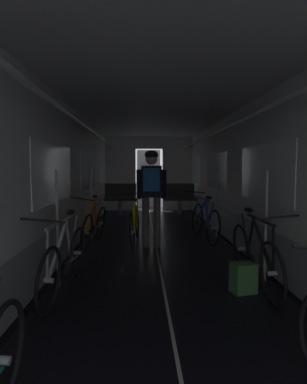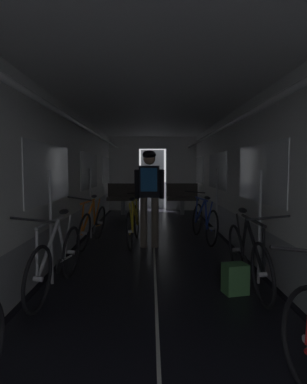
# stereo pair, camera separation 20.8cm
# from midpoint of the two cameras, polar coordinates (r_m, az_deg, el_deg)

# --- Properties ---
(train_car_shell) EXTENTS (3.14, 12.34, 2.57)m
(train_car_shell) POSITION_cam_midpoint_polar(r_m,az_deg,el_deg) (5.42, -0.49, 7.18)
(train_car_shell) COLOR black
(train_car_shell) RESTS_ON ground
(bench_seat_far_left) EXTENTS (0.98, 0.51, 0.95)m
(bench_seat_far_left) POSITION_cam_midpoint_polar(r_m,az_deg,el_deg) (9.95, -6.45, -0.69)
(bench_seat_far_left) COLOR gray
(bench_seat_far_left) RESTS_ON ground
(bench_seat_far_right) EXTENTS (0.98, 0.51, 0.95)m
(bench_seat_far_right) POSITION_cam_midpoint_polar(r_m,az_deg,el_deg) (9.97, 3.92, -0.65)
(bench_seat_far_right) COLOR gray
(bench_seat_far_right) RESTS_ON ground
(bicycle_black) EXTENTS (0.44, 1.69, 0.95)m
(bicycle_black) POSITION_cam_midpoint_polar(r_m,az_deg,el_deg) (4.09, 15.92, -10.63)
(bicycle_black) COLOR black
(bicycle_black) RESTS_ON ground
(bicycle_silver) EXTENTS (0.44, 1.69, 0.95)m
(bicycle_silver) POSITION_cam_midpoint_polar(r_m,az_deg,el_deg) (3.90, -16.79, -11.37)
(bicycle_silver) COLOR black
(bicycle_silver) RESTS_ON ground
(bicycle_blue) EXTENTS (0.49, 1.69, 0.95)m
(bicycle_blue) POSITION_cam_midpoint_polar(r_m,az_deg,el_deg) (6.46, 8.04, -5.04)
(bicycle_blue) COLOR black
(bicycle_blue) RESTS_ON ground
(bicycle_orange) EXTENTS (0.51, 1.69, 0.96)m
(bicycle_orange) POSITION_cam_midpoint_polar(r_m,az_deg,el_deg) (6.07, -11.38, -5.70)
(bicycle_orange) COLOR black
(bicycle_orange) RESTS_ON ground
(person_cyclist_aisle) EXTENTS (0.54, 0.40, 1.73)m
(person_cyclist_aisle) POSITION_cam_midpoint_polar(r_m,az_deg,el_deg) (5.74, -1.41, 0.76)
(person_cyclist_aisle) COLOR brown
(person_cyclist_aisle) RESTS_ON ground
(bicycle_yellow_in_aisle) EXTENTS (0.44, 1.69, 0.94)m
(bicycle_yellow_in_aisle) POSITION_cam_midpoint_polar(r_m,az_deg,el_deg) (6.08, -4.26, -5.58)
(bicycle_yellow_in_aisle) COLOR black
(bicycle_yellow_in_aisle) RESTS_ON ground
(backpack_on_floor) EXTENTS (0.30, 0.25, 0.34)m
(backpack_on_floor) POSITION_cam_midpoint_polar(r_m,az_deg,el_deg) (3.94, 13.97, -14.38)
(backpack_on_floor) COLOR #3D703D
(backpack_on_floor) RESTS_ON ground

